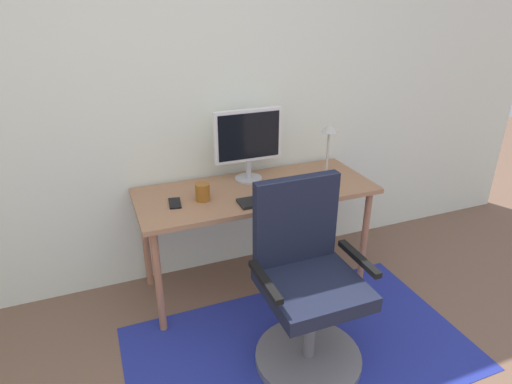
{
  "coord_description": "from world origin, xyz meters",
  "views": [
    {
      "loc": [
        -0.44,
        -0.5,
        1.83
      ],
      "look_at": [
        0.39,
        1.58,
        0.81
      ],
      "focal_mm": 30.42,
      "sensor_mm": 36.0,
      "label": 1
    }
  ],
  "objects_px": {
    "monitor": "(248,139)",
    "keyboard": "(273,199)",
    "computer_mouse": "(325,190)",
    "desk": "(256,199)",
    "desk_lamp": "(329,139)",
    "coffee_cup": "(203,192)",
    "office_chair": "(307,295)",
    "cell_phone": "(175,203)"
  },
  "relations": [
    {
      "from": "desk",
      "to": "desk_lamp",
      "type": "height_order",
      "value": "desk_lamp"
    },
    {
      "from": "computer_mouse",
      "to": "desk_lamp",
      "type": "xyz_separation_m",
      "value": [
        0.14,
        0.23,
        0.25
      ]
    },
    {
      "from": "computer_mouse",
      "to": "coffee_cup",
      "type": "height_order",
      "value": "coffee_cup"
    },
    {
      "from": "keyboard",
      "to": "desk_lamp",
      "type": "relative_size",
      "value": 1.16
    },
    {
      "from": "cell_phone",
      "to": "desk_lamp",
      "type": "distance_m",
      "value": 1.07
    },
    {
      "from": "keyboard",
      "to": "coffee_cup",
      "type": "height_order",
      "value": "coffee_cup"
    },
    {
      "from": "desk_lamp",
      "to": "office_chair",
      "type": "relative_size",
      "value": 0.37
    },
    {
      "from": "keyboard",
      "to": "coffee_cup",
      "type": "bearing_deg",
      "value": 158.33
    },
    {
      "from": "coffee_cup",
      "to": "keyboard",
      "type": "bearing_deg",
      "value": -21.67
    },
    {
      "from": "desk",
      "to": "desk_lamp",
      "type": "xyz_separation_m",
      "value": [
        0.52,
        0.02,
        0.34
      ]
    },
    {
      "from": "coffee_cup",
      "to": "office_chair",
      "type": "xyz_separation_m",
      "value": [
        0.35,
        -0.7,
        -0.35
      ]
    },
    {
      "from": "monitor",
      "to": "desk_lamp",
      "type": "height_order",
      "value": "monitor"
    },
    {
      "from": "monitor",
      "to": "keyboard",
      "type": "height_order",
      "value": "monitor"
    },
    {
      "from": "desk",
      "to": "keyboard",
      "type": "distance_m",
      "value": 0.21
    },
    {
      "from": "coffee_cup",
      "to": "cell_phone",
      "type": "relative_size",
      "value": 0.75
    },
    {
      "from": "coffee_cup",
      "to": "cell_phone",
      "type": "distance_m",
      "value": 0.18
    },
    {
      "from": "coffee_cup",
      "to": "office_chair",
      "type": "bearing_deg",
      "value": -63.33
    },
    {
      "from": "computer_mouse",
      "to": "desk",
      "type": "bearing_deg",
      "value": 150.16
    },
    {
      "from": "computer_mouse",
      "to": "monitor",
      "type": "bearing_deg",
      "value": 134.15
    },
    {
      "from": "coffee_cup",
      "to": "office_chair",
      "type": "distance_m",
      "value": 0.85
    },
    {
      "from": "monitor",
      "to": "desk_lamp",
      "type": "distance_m",
      "value": 0.53
    },
    {
      "from": "desk_lamp",
      "to": "monitor",
      "type": "bearing_deg",
      "value": 164.35
    },
    {
      "from": "cell_phone",
      "to": "office_chair",
      "type": "distance_m",
      "value": 0.93
    },
    {
      "from": "desk_lamp",
      "to": "computer_mouse",
      "type": "bearing_deg",
      "value": -121.56
    },
    {
      "from": "computer_mouse",
      "to": "coffee_cup",
      "type": "xyz_separation_m",
      "value": [
        -0.73,
        0.18,
        0.04
      ]
    },
    {
      "from": "monitor",
      "to": "office_chair",
      "type": "bearing_deg",
      "value": -91.05
    },
    {
      "from": "desk",
      "to": "computer_mouse",
      "type": "relative_size",
      "value": 14.47
    },
    {
      "from": "desk",
      "to": "computer_mouse",
      "type": "xyz_separation_m",
      "value": [
        0.37,
        -0.21,
        0.09
      ]
    },
    {
      "from": "desk",
      "to": "monitor",
      "type": "bearing_deg",
      "value": 86.73
    },
    {
      "from": "computer_mouse",
      "to": "office_chair",
      "type": "bearing_deg",
      "value": -126.26
    },
    {
      "from": "coffee_cup",
      "to": "cell_phone",
      "type": "height_order",
      "value": "coffee_cup"
    },
    {
      "from": "office_chair",
      "to": "coffee_cup",
      "type": "bearing_deg",
      "value": 116.43
    },
    {
      "from": "desk",
      "to": "office_chair",
      "type": "height_order",
      "value": "office_chair"
    },
    {
      "from": "monitor",
      "to": "computer_mouse",
      "type": "relative_size",
      "value": 4.53
    },
    {
      "from": "keyboard",
      "to": "computer_mouse",
      "type": "bearing_deg",
      "value": -3.74
    },
    {
      "from": "computer_mouse",
      "to": "office_chair",
      "type": "height_order",
      "value": "office_chair"
    },
    {
      "from": "office_chair",
      "to": "cell_phone",
      "type": "bearing_deg",
      "value": 126.1
    },
    {
      "from": "computer_mouse",
      "to": "coffee_cup",
      "type": "relative_size",
      "value": 0.99
    },
    {
      "from": "keyboard",
      "to": "cell_phone",
      "type": "bearing_deg",
      "value": 163.65
    },
    {
      "from": "coffee_cup",
      "to": "cell_phone",
      "type": "xyz_separation_m",
      "value": [
        -0.17,
        0.01,
        -0.05
      ]
    },
    {
      "from": "desk_lamp",
      "to": "office_chair",
      "type": "distance_m",
      "value": 1.07
    },
    {
      "from": "keyboard",
      "to": "office_chair",
      "type": "relative_size",
      "value": 0.43
    }
  ]
}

